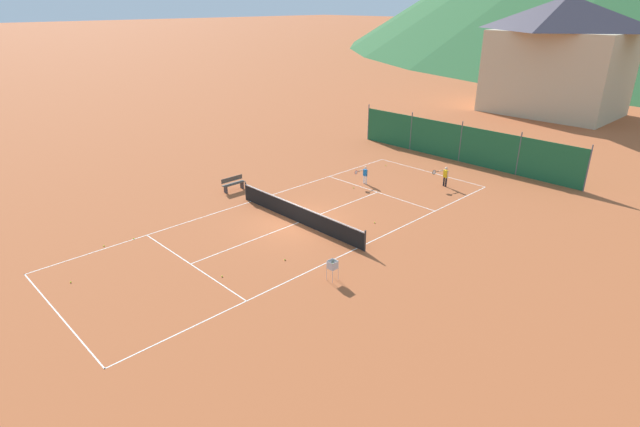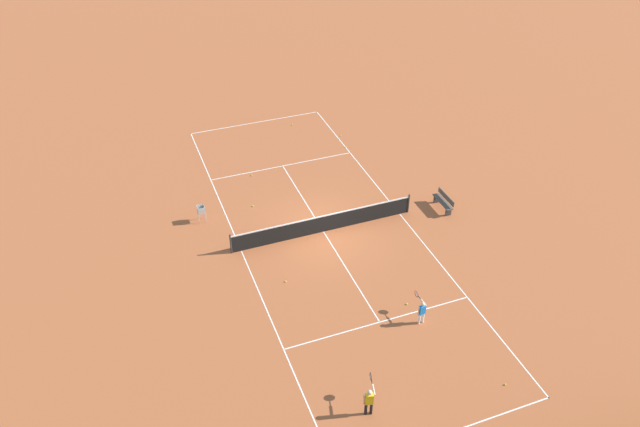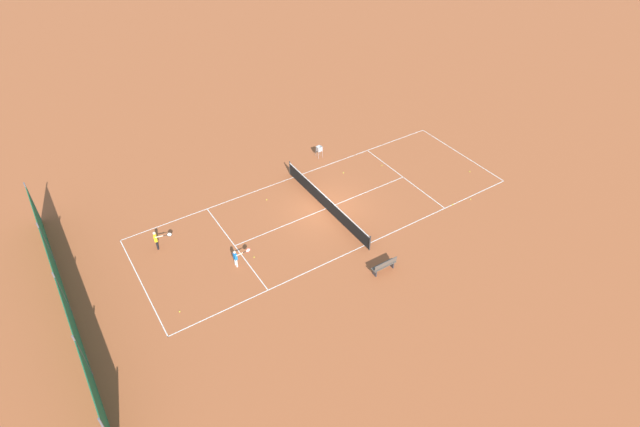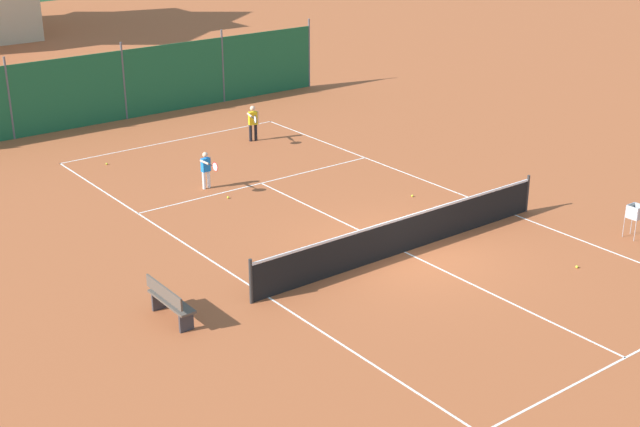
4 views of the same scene
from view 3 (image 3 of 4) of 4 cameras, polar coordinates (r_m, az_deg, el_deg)
ground_plane at (r=31.82m, az=0.69°, el=0.57°), size 600.00×600.00×0.00m
court_line_markings at (r=31.82m, az=0.69°, el=0.57°), size 8.25×23.85×0.01m
tennis_net at (r=31.51m, az=0.70°, el=1.27°), size 9.18×0.08×1.06m
windscreen_fence_far at (r=27.85m, az=-27.29°, el=-8.30°), size 17.28×0.08×2.90m
player_near_service at (r=27.97m, az=-9.55°, el=-4.92°), size 0.38×0.97×1.13m
player_near_baseline at (r=30.06m, az=-18.18°, el=-2.76°), size 0.63×0.98×1.25m
tennis_ball_mid_court at (r=36.65m, az=16.74°, el=4.63°), size 0.07×0.07×0.07m
tennis_ball_by_net_left at (r=33.21m, az=14.92°, el=1.00°), size 0.07×0.07×0.07m
tennis_ball_service_box at (r=35.01m, az=2.71°, el=4.68°), size 0.07×0.07×0.07m
tennis_ball_far_corner at (r=26.78m, az=-15.75°, el=-10.74°), size 0.07×0.07×0.07m
tennis_ball_alley_right at (r=28.72m, az=-7.54°, el=-4.97°), size 0.07×0.07×0.07m
tennis_ball_alley_left at (r=33.97m, az=16.80°, el=1.56°), size 0.07×0.07×0.07m
tennis_ball_by_net_right at (r=32.67m, az=-6.10°, el=1.57°), size 0.07×0.07×0.07m
tennis_ball_near_corner at (r=36.01m, az=7.08°, el=5.49°), size 0.07×0.07×0.07m
ball_hopper at (r=36.34m, az=-0.10°, el=7.34°), size 0.36×0.36×0.89m
courtside_bench at (r=27.63m, az=7.35°, el=-5.92°), size 0.36×1.50×0.84m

